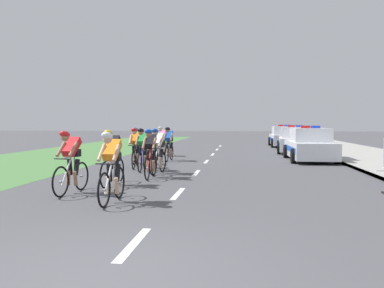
% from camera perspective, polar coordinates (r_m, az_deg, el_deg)
% --- Properties ---
extents(ground_plane, '(160.00, 160.00, 0.00)m').
position_cam_1_polar(ground_plane, '(4.67, -12.74, -18.47)').
color(ground_plane, '#4C4C51').
extents(kerb_edge, '(0.16, 60.00, 0.13)m').
position_cam_1_polar(kerb_edge, '(18.66, 20.21, -2.19)').
color(kerb_edge, '#9E9E99').
rests_on(kerb_edge, ground).
extents(grass_verge, '(7.00, 60.00, 0.01)m').
position_cam_1_polar(grass_verge, '(20.47, -20.49, -1.92)').
color(grass_verge, '#4C7F42').
rests_on(grass_verge, ground).
extents(lane_markings_centre, '(0.14, 29.60, 0.01)m').
position_cam_1_polar(lane_markings_centre, '(15.51, 1.46, -3.26)').
color(lane_markings_centre, white).
rests_on(lane_markings_centre, ground).
extents(cyclist_lead, '(0.42, 1.72, 1.56)m').
position_cam_1_polar(cyclist_lead, '(8.54, -11.56, -3.21)').
color(cyclist_lead, black).
rests_on(cyclist_lead, ground).
extents(cyclist_second, '(0.44, 1.72, 1.56)m').
position_cam_1_polar(cyclist_second, '(9.92, -17.13, -2.42)').
color(cyclist_second, black).
rests_on(cyclist_second, ground).
extents(cyclist_third, '(0.43, 1.72, 1.56)m').
position_cam_1_polar(cyclist_third, '(10.90, -11.48, -1.86)').
color(cyclist_third, black).
rests_on(cyclist_third, ground).
extents(cyclist_fourth, '(0.42, 1.72, 1.56)m').
position_cam_1_polar(cyclist_fourth, '(12.25, -6.04, -1.28)').
color(cyclist_fourth, black).
rests_on(cyclist_fourth, ground).
extents(cyclist_fifth, '(0.45, 1.72, 1.56)m').
position_cam_1_polar(cyclist_fifth, '(13.28, -4.99, -0.94)').
color(cyclist_fifth, black).
rests_on(cyclist_fifth, ground).
extents(cyclist_sixth, '(0.43, 1.72, 1.56)m').
position_cam_1_polar(cyclist_sixth, '(14.15, -7.20, -0.71)').
color(cyclist_sixth, black).
rests_on(cyclist_sixth, ground).
extents(cyclist_seventh, '(0.45, 1.72, 1.56)m').
position_cam_1_polar(cyclist_seventh, '(15.07, -8.19, -0.49)').
color(cyclist_seventh, black).
rests_on(cyclist_seventh, ground).
extents(cyclist_eighth, '(0.44, 1.72, 1.56)m').
position_cam_1_polar(cyclist_eighth, '(16.46, -8.04, -0.19)').
color(cyclist_eighth, black).
rests_on(cyclist_eighth, ground).
extents(cyclist_ninth, '(0.42, 1.72, 1.56)m').
position_cam_1_polar(cyclist_ninth, '(17.75, -3.35, 0.07)').
color(cyclist_ninth, black).
rests_on(cyclist_ninth, ground).
extents(cyclist_tenth, '(0.44, 1.72, 1.56)m').
position_cam_1_polar(cyclist_tenth, '(20.41, -4.41, 0.45)').
color(cyclist_tenth, black).
rests_on(cyclist_tenth, ground).
extents(police_car_nearest, '(2.02, 4.41, 1.59)m').
position_cam_1_polar(police_car_nearest, '(18.65, 16.67, -0.24)').
color(police_car_nearest, silver).
rests_on(police_car_nearest, ground).
extents(police_car_second, '(2.28, 4.53, 1.59)m').
position_cam_1_polar(police_car_second, '(23.51, 14.66, 0.44)').
color(police_car_second, white).
rests_on(police_car_second, ground).
extents(police_car_third, '(2.01, 4.40, 1.59)m').
position_cam_1_polar(police_car_third, '(29.34, 13.14, 0.96)').
color(police_car_third, silver).
rests_on(police_car_third, ground).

